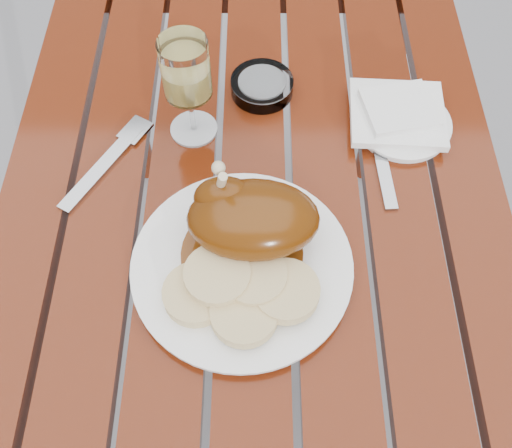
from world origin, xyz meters
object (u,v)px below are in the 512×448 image
Objects in this scene: side_plate at (402,124)px; ashtray at (262,86)px; table at (254,271)px; wine_glass at (188,90)px; dinner_plate at (242,267)px.

side_plate is 0.25m from ashtray.
ashtray is (-0.24, 0.08, 0.01)m from side_plate.
table is 0.47m from side_plate.
side_plate reaches higher than table.
side_plate is at bearing 1.35° from wine_glass.
side_plate is (0.27, 0.27, -0.00)m from dinner_plate.
wine_glass is at bearing 107.91° from dinner_plate.
table is 0.42m from ashtray.
table is 7.29× the size of side_plate.
ashtray reaches higher than side_plate.
dinner_plate is at bearing -134.35° from side_plate.
ashtray is (0.12, 0.09, -0.08)m from wine_glass.
side_plate is at bearing 19.32° from table.
ashtray is at bearing 37.38° from wine_glass.
wine_glass reaches higher than dinner_plate.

